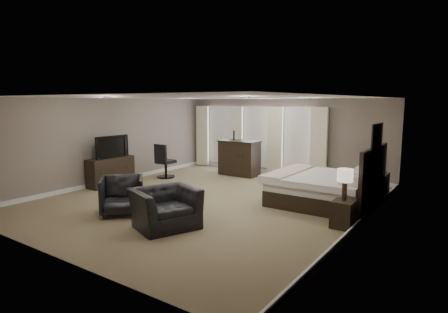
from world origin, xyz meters
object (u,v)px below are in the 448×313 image
Objects in this scene: armchair_near at (165,201)px; armchair_far at (122,193)px; nightstand_far at (377,185)px; desk_chair at (166,161)px; nightstand_near at (343,214)px; bed at (326,174)px; tv at (110,155)px; bar_stool_left at (233,161)px; lamp_near at (345,185)px; bar_stool_right at (243,165)px; dresser at (111,171)px; lamp_far at (379,161)px; bar_counter at (239,158)px.

armchair_near is 1.44m from armchair_far.
nightstand_far is 6.51m from desk_chair.
bed is at bearing 121.54° from nightstand_near.
bar_stool_left is at bearing -27.49° from tv.
lamp_near is at bearing -58.46° from bed.
bar_stool_left is 0.74m from bar_stool_right.
desk_chair is at bearing -168.68° from nightstand_far.
nightstand_near is 3.58m from armchair_near.
armchair_far is at bearing -132.21° from nightstand_far.
dresser is 4.40m from armchair_near.
nightstand_far reaches higher than nightstand_near.
tv is 1.01× the size of desk_chair.
dresser is at bearing -156.02° from lamp_far.
lamp_near is 5.40m from bar_stool_right.
dresser is (-6.92, -0.18, -0.44)m from lamp_near.
lamp_near is 0.56× the size of tv.
bed is at bearing -2.25° from armchair_far.
bar_stool_right is (2.58, 3.35, -0.53)m from tv.
desk_chair is (-2.01, 3.53, 0.10)m from armchair_far.
lamp_far is 0.78× the size of bar_stool_left.
armchair_far is at bearing -34.12° from dresser.
tv is 1.23× the size of armchair_far.
tv is 0.83× the size of bar_counter.
bar_stool_right is at bearing 43.44° from armchair_far.
nightstand_far is at bearing 23.98° from dresser.
nightstand_near is 0.84× the size of nightstand_far.
lamp_near is 0.46× the size of bar_counter.
lamp_near reaches higher than nightstand_near.
lamp_near is 0.81× the size of bar_stool_right.
desk_chair is at bearing 65.29° from armchair_near.
bed is at bearing -26.53° from bar_stool_right.
bar_stool_left is (-4.98, 3.56, 0.15)m from nightstand_near.
armchair_far is at bearing 107.29° from armchair_near.
lamp_near is 0.56× the size of desk_chair.
armchair_far is (-1.43, 0.12, -0.07)m from armchair_near.
bed is at bearing -8.50° from armchair_near.
bar_counter reaches higher than armchair_far.
desk_chair is at bearing 73.39° from armchair_far.
dresser reaches higher than nightstand_near.
lamp_near is 5.71m from bar_counter.
armchair_near is (-2.93, -4.93, -0.44)m from lamp_far.
armchair_near reaches higher than armchair_far.
lamp_far is at bearing 90.00° from lamp_near.
bar_counter is at bearing 143.81° from nightstand_near.
dresser is 1.72× the size of bar_stool_left.
lamp_far reaches higher than bar_stool_left.
bed is 1.61× the size of dresser.
bar_counter reaches higher than nightstand_near.
bed reaches higher than nightstand_near.
bar_counter is (-4.61, 3.37, -0.27)m from lamp_near.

